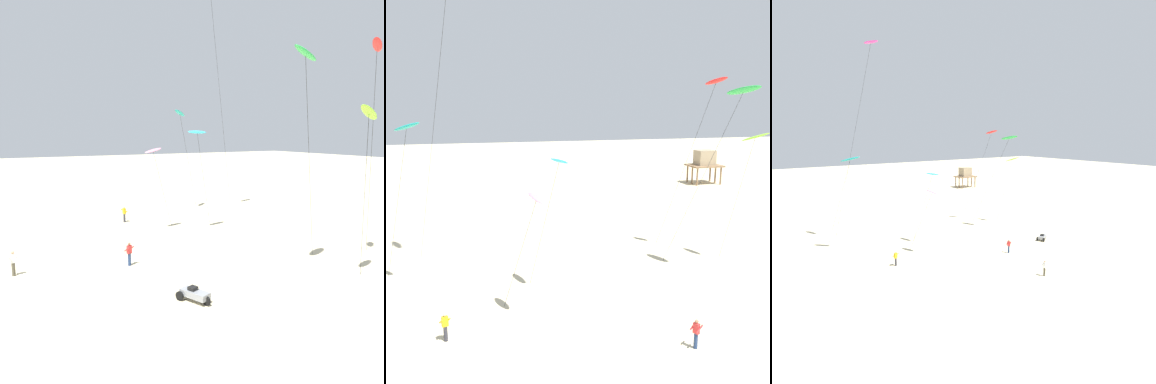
# 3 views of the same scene
# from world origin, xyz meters

# --- Properties ---
(ground_plane) EXTENTS (260.00, 260.00, 0.00)m
(ground_plane) POSITION_xyz_m (0.00, 0.00, 0.00)
(ground_plane) COLOR beige
(kite_lime) EXTENTS (2.04, 3.19, 10.84)m
(kite_lime) POSITION_xyz_m (11.89, 14.77, 10.21)
(kite_lime) COLOR #8CD833
(kite_lime) RESTS_ON ground
(kite_cyan) EXTENTS (2.32, 3.67, 9.47)m
(kite_cyan) POSITION_xyz_m (-4.00, 12.66, 9.16)
(kite_cyan) COLOR #33BFE0
(kite_cyan) RESTS_ON ground
(kite_red) EXTENTS (3.67, 5.14, 15.09)m
(kite_red) POSITION_xyz_m (9.95, 17.68, 14.42)
(kite_red) COLOR red
(kite_red) RESTS_ON ground
(kite_pink) EXTENTS (2.40, 3.67, 7.93)m
(kite_pink) POSITION_xyz_m (-6.06, 9.25, 7.53)
(kite_pink) COLOR pink
(kite_pink) RESTS_ON ground
(kite_teal) EXTENTS (3.53, 4.69, 11.85)m
(kite_teal) POSITION_xyz_m (-13.50, 15.78, 11.32)
(kite_teal) COLOR teal
(kite_teal) RESTS_ON ground
(kite_green) EXTENTS (4.22, 6.24, 14.31)m
(kite_green) POSITION_xyz_m (9.09, 12.52, 13.70)
(kite_green) COLOR green
(kite_green) RESTS_ON ground
(kite_flyer_nearest) EXTENTS (0.67, 0.65, 1.67)m
(kite_flyer_nearest) POSITION_xyz_m (-11.42, 8.18, 0.89)
(kite_flyer_nearest) COLOR #33333D
(kite_flyer_nearest) RESTS_ON ground
(kite_flyer_middle) EXTENTS (0.51, 0.54, 1.67)m
(kite_flyer_middle) POSITION_xyz_m (-0.13, -3.22, 0.89)
(kite_flyer_middle) COLOR #4C4738
(kite_flyer_middle) RESTS_ON ground
(kite_flyer_furthest) EXTENTS (0.67, 0.68, 1.67)m
(kite_flyer_furthest) POSITION_xyz_m (1.61, 4.05, 0.89)
(kite_flyer_furthest) COLOR navy
(kite_flyer_furthest) RESTS_ON ground
(beach_buggy) EXTENTS (2.12, 1.46, 0.82)m
(beach_buggy) POSITION_xyz_m (8.89, 5.17, 0.43)
(beach_buggy) COLOR gray
(beach_buggy) RESTS_ON ground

